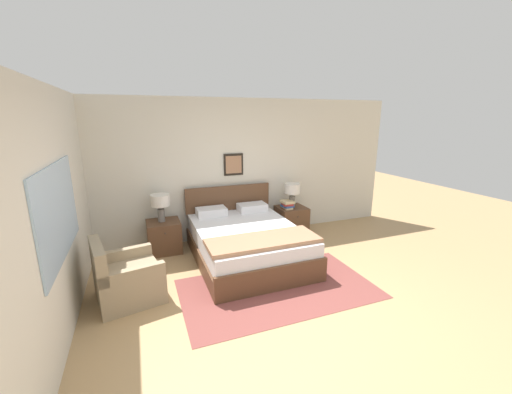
{
  "coord_description": "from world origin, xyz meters",
  "views": [
    {
      "loc": [
        -1.53,
        -2.86,
        2.26
      ],
      "look_at": [
        0.15,
        1.5,
        1.07
      ],
      "focal_mm": 22.0,
      "sensor_mm": 36.0,
      "label": 1
    }
  ],
  "objects_px": {
    "bed": "(247,242)",
    "armchair": "(126,279)",
    "table_lamp_by_door": "(292,190)",
    "table_lamp_near_window": "(160,202)",
    "nightstand_by_door": "(291,220)",
    "nightstand_near_window": "(164,236)"
  },
  "relations": [
    {
      "from": "bed",
      "to": "table_lamp_near_window",
      "type": "relative_size",
      "value": 4.56
    },
    {
      "from": "nightstand_by_door",
      "to": "nightstand_near_window",
      "type": "bearing_deg",
      "value": 180.0
    },
    {
      "from": "armchair",
      "to": "table_lamp_by_door",
      "type": "distance_m",
      "value": 3.4
    },
    {
      "from": "bed",
      "to": "nightstand_near_window",
      "type": "xyz_separation_m",
      "value": [
        -1.22,
        0.8,
        -0.03
      ]
    },
    {
      "from": "armchair",
      "to": "table_lamp_near_window",
      "type": "bearing_deg",
      "value": 145.93
    },
    {
      "from": "armchair",
      "to": "table_lamp_near_window",
      "type": "relative_size",
      "value": 1.88
    },
    {
      "from": "bed",
      "to": "table_lamp_near_window",
      "type": "xyz_separation_m",
      "value": [
        -1.24,
        0.82,
        0.58
      ]
    },
    {
      "from": "nightstand_by_door",
      "to": "armchair",
      "type": "bearing_deg",
      "value": -156.01
    },
    {
      "from": "bed",
      "to": "armchair",
      "type": "height_order",
      "value": "bed"
    },
    {
      "from": "nightstand_by_door",
      "to": "table_lamp_near_window",
      "type": "relative_size",
      "value": 1.16
    },
    {
      "from": "bed",
      "to": "nightstand_by_door",
      "type": "distance_m",
      "value": 1.46
    },
    {
      "from": "bed",
      "to": "nightstand_by_door",
      "type": "xyz_separation_m",
      "value": [
        1.22,
        0.8,
        -0.03
      ]
    },
    {
      "from": "bed",
      "to": "armchair",
      "type": "xyz_separation_m",
      "value": [
        -1.81,
        -0.55,
        -0.02
      ]
    },
    {
      "from": "armchair",
      "to": "table_lamp_near_window",
      "type": "distance_m",
      "value": 1.6
    },
    {
      "from": "armchair",
      "to": "table_lamp_by_door",
      "type": "height_order",
      "value": "table_lamp_by_door"
    },
    {
      "from": "table_lamp_near_window",
      "to": "table_lamp_by_door",
      "type": "height_order",
      "value": "same"
    },
    {
      "from": "nightstand_by_door",
      "to": "table_lamp_by_door",
      "type": "xyz_separation_m",
      "value": [
        0.01,
        0.02,
        0.61
      ]
    },
    {
      "from": "nightstand_near_window",
      "to": "table_lamp_near_window",
      "type": "relative_size",
      "value": 1.16
    },
    {
      "from": "bed",
      "to": "table_lamp_by_door",
      "type": "xyz_separation_m",
      "value": [
        1.23,
        0.82,
        0.58
      ]
    },
    {
      "from": "bed",
      "to": "table_lamp_by_door",
      "type": "distance_m",
      "value": 1.59
    },
    {
      "from": "nightstand_near_window",
      "to": "table_lamp_by_door",
      "type": "bearing_deg",
      "value": 0.41
    },
    {
      "from": "bed",
      "to": "nightstand_by_door",
      "type": "height_order",
      "value": "bed"
    }
  ]
}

